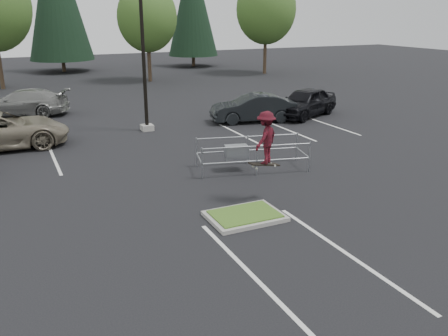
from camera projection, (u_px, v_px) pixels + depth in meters
name	position (u px, v px, depth m)	size (l,w,h in m)	color
ground	(245.00, 218.00, 14.24)	(120.00, 120.00, 0.00)	black
grass_median	(245.00, 216.00, 14.21)	(2.20, 1.60, 0.16)	gray
stall_lines	(145.00, 167.00, 18.87)	(22.62, 17.60, 0.01)	silver
light_pole	(143.00, 40.00, 23.32)	(0.70, 0.60, 10.12)	gray
decid_c	(147.00, 20.00, 40.65)	(5.12, 5.12, 8.38)	#38281C
decid_d	(266.00, 12.00, 45.71)	(5.76, 5.76, 9.43)	#38281C
conif_c	(192.00, 2.00, 51.68)	(5.50, 5.50, 12.50)	#38281C
cart_corral	(240.00, 152.00, 18.32)	(4.45, 2.48, 1.20)	#979AA0
skateboarder	(265.00, 138.00, 14.91)	(1.25, 1.12, 1.84)	black
car_r_charc	(253.00, 108.00, 26.50)	(1.64, 4.70, 1.55)	black
car_r_black	(305.00, 102.00, 27.89)	(1.97, 4.89, 1.66)	black
car_far_silver	(24.00, 102.00, 28.16)	(2.16, 5.30, 1.54)	gray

